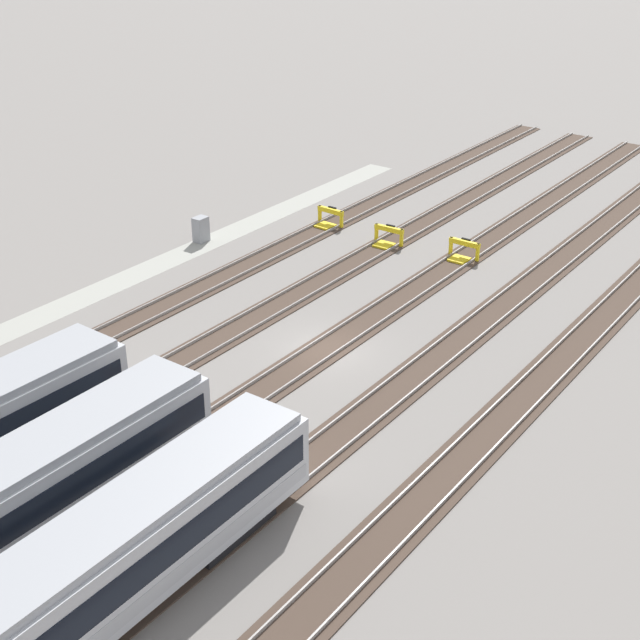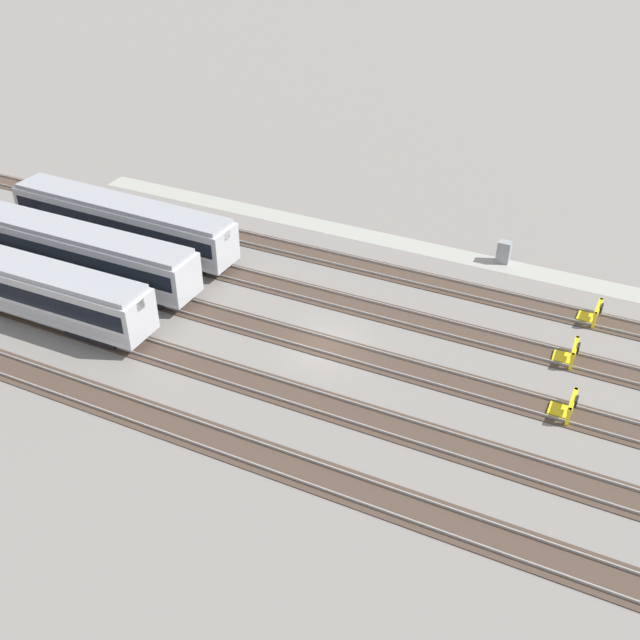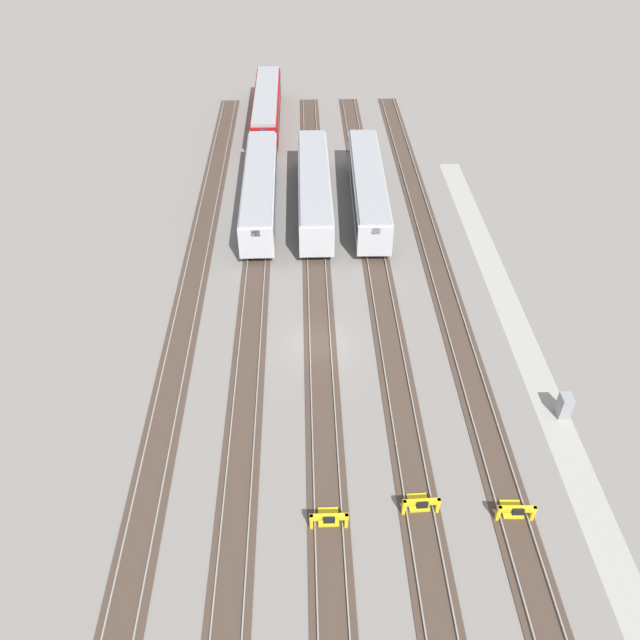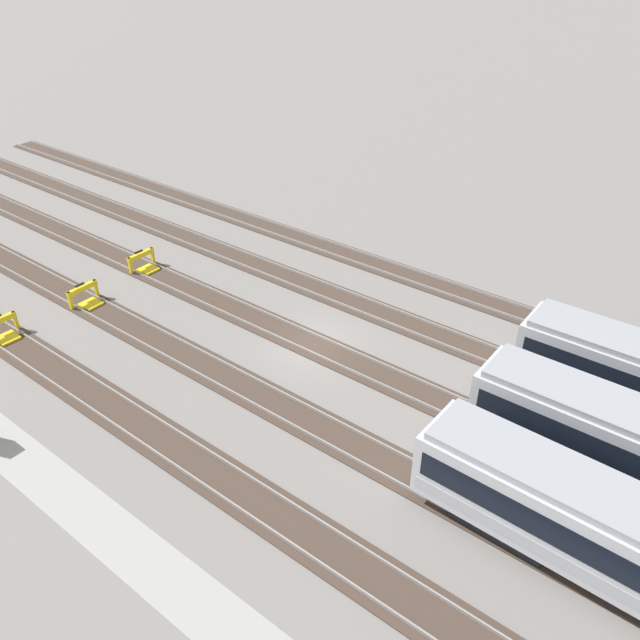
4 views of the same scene
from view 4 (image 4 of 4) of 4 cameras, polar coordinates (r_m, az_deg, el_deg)
ground_plane at (r=33.45m, az=-0.61°, el=-2.33°), size 400.00×400.00×0.00m
service_walkway at (r=26.73m, az=-20.51°, el=-16.18°), size 54.00×2.00×0.01m
rail_track_nearest at (r=28.20m, az=-13.19°, el=-11.29°), size 90.00×2.23×0.21m
rail_track_near_inner at (r=30.54m, az=-6.30°, el=-6.44°), size 90.00×2.23×0.21m
rail_track_middle at (r=33.43m, az=-0.61°, el=-2.27°), size 90.00×2.24×0.21m
rail_track_far_inner at (r=36.73m, az=4.10°, el=1.21°), size 90.00×2.23×0.21m
rail_track_farthest at (r=40.36m, az=8.00°, el=4.08°), size 90.00×2.23×0.21m
bumper_stop_nearest_track at (r=37.88m, az=-27.04°, el=-0.83°), size 1.37×2.01×1.22m
bumper_stop_near_inner_track at (r=39.22m, az=-20.59°, el=2.00°), size 1.37×2.01×1.22m
bumper_stop_middle_track at (r=42.03m, az=-15.78°, el=5.06°), size 1.34×2.00×1.22m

